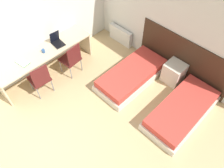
% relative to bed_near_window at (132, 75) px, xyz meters
% --- Properties ---
extents(ground_plane, '(20.00, 20.00, 0.00)m').
position_rel_bed_near_window_xyz_m(ground_plane, '(0.06, -2.90, -0.17)').
color(ground_plane, tan).
extents(wall_back, '(5.14, 0.05, 2.70)m').
position_rel_bed_near_window_xyz_m(wall_back, '(0.06, 1.01, 1.18)').
color(wall_back, silver).
rests_on(wall_back, ground_plane).
extents(wall_left, '(0.05, 4.89, 2.70)m').
position_rel_bed_near_window_xyz_m(wall_left, '(-2.03, -0.96, 1.18)').
color(wall_left, silver).
rests_on(wall_left, ground_plane).
extents(headboard_panel, '(2.46, 0.03, 1.14)m').
position_rel_bed_near_window_xyz_m(headboard_panel, '(0.74, 0.97, 0.40)').
color(headboard_panel, '#382316').
rests_on(headboard_panel, ground_plane).
extents(bed_near_window, '(0.89, 1.88, 0.36)m').
position_rel_bed_near_window_xyz_m(bed_near_window, '(0.00, 0.00, 0.00)').
color(bed_near_window, beige).
rests_on(bed_near_window, ground_plane).
extents(bed_near_door, '(0.89, 1.88, 0.36)m').
position_rel_bed_near_window_xyz_m(bed_near_door, '(1.48, 0.00, 0.00)').
color(bed_near_door, beige).
rests_on(bed_near_door, ground_plane).
extents(nightstand, '(0.46, 0.44, 0.55)m').
position_rel_bed_near_window_xyz_m(nightstand, '(0.74, 0.72, 0.10)').
color(nightstand, beige).
rests_on(nightstand, ground_plane).
extents(radiator, '(0.78, 0.12, 0.48)m').
position_rel_bed_near_window_xyz_m(radiator, '(-1.23, 0.89, 0.07)').
color(radiator, silver).
rests_on(radiator, ground_plane).
extents(desk, '(0.62, 2.47, 0.73)m').
position_rel_bed_near_window_xyz_m(desk, '(-1.70, -1.33, 0.42)').
color(desk, '#C6B28E').
rests_on(desk, ground_plane).
extents(chair_near_laptop, '(0.47, 0.47, 0.94)m').
position_rel_bed_near_window_xyz_m(chair_near_laptop, '(-1.25, -0.87, 0.34)').
color(chair_near_laptop, '#511919').
rests_on(chair_near_laptop, ground_plane).
extents(chair_near_notebook, '(0.47, 0.47, 0.94)m').
position_rel_bed_near_window_xyz_m(chair_near_notebook, '(-1.25, -1.78, 0.34)').
color(chair_near_notebook, '#511919').
rests_on(chair_near_notebook, ground_plane).
extents(laptop, '(0.33, 0.27, 0.32)m').
position_rel_bed_near_window_xyz_m(laptop, '(-1.70, -0.90, 0.62)').
color(laptop, black).
rests_on(laptop, desk).
extents(open_notebook, '(0.34, 0.24, 0.02)m').
position_rel_bed_near_window_xyz_m(open_notebook, '(-1.72, -1.86, 0.57)').
color(open_notebook, '#236B3D').
rests_on(open_notebook, desk).
extents(mug, '(0.08, 0.08, 0.09)m').
position_rel_bed_near_window_xyz_m(mug, '(-1.67, -1.32, 0.60)').
color(mug, '#2D5184').
rests_on(mug, desk).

